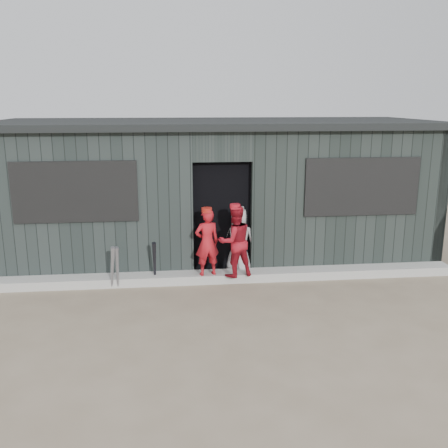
{
  "coord_description": "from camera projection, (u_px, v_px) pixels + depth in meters",
  "views": [
    {
      "loc": [
        -0.85,
        -6.16,
        2.99
      ],
      "look_at": [
        0.0,
        1.8,
        1.0
      ],
      "focal_mm": 40.0,
      "sensor_mm": 36.0,
      "label": 1
    }
  ],
  "objects": [
    {
      "name": "player_grey_back",
      "position": [
        239.0,
        241.0,
        8.69
      ],
      "size": [
        0.66,
        0.52,
        1.19
      ],
      "primitive_type": "imported",
      "rotation": [
        0.0,
        0.0,
        2.87
      ],
      "color": "#A8A8A8",
      "rests_on": "ground"
    },
    {
      "name": "ground",
      "position": [
        238.0,
        327.0,
        6.75
      ],
      "size": [
        80.0,
        80.0,
        0.0
      ],
      "primitive_type": "plane",
      "color": "#756551",
      "rests_on": "ground"
    },
    {
      "name": "player_red_right",
      "position": [
        235.0,
        241.0,
        8.16
      ],
      "size": [
        0.69,
        0.6,
        1.19
      ],
      "primitive_type": "imported",
      "rotation": [
        0.0,
        0.0,
        3.44
      ],
      "color": "maroon",
      "rests_on": "curb"
    },
    {
      "name": "bat_left",
      "position": [
        112.0,
        268.0,
        7.98
      ],
      "size": [
        0.17,
        0.29,
        0.76
      ],
      "primitive_type": "cone",
      "rotation": [
        0.28,
        0.0,
        0.38
      ],
      "color": "gray",
      "rests_on": "ground"
    },
    {
      "name": "curb",
      "position": [
        224.0,
        276.0,
        8.49
      ],
      "size": [
        8.0,
        0.36,
        0.15
      ],
      "primitive_type": "cube",
      "color": "#A2A29D",
      "rests_on": "ground"
    },
    {
      "name": "player_red_left",
      "position": [
        207.0,
        242.0,
        8.22
      ],
      "size": [
        0.46,
        0.35,
        1.12
      ],
      "primitive_type": "imported",
      "rotation": [
        0.0,
        0.0,
        3.37
      ],
      "color": "#B1151E",
      "rests_on": "curb"
    },
    {
      "name": "dugout",
      "position": [
        215.0,
        189.0,
        9.82
      ],
      "size": [
        8.3,
        3.3,
        2.62
      ],
      "color": "black",
      "rests_on": "ground"
    },
    {
      "name": "bat_mid",
      "position": [
        117.0,
        268.0,
        8.0
      ],
      "size": [
        0.1,
        0.24,
        0.75
      ],
      "primitive_type": "cone",
      "rotation": [
        0.22,
        0.0,
        0.16
      ],
      "color": "gray",
      "rests_on": "ground"
    },
    {
      "name": "bat_right",
      "position": [
        155.0,
        263.0,
        8.22
      ],
      "size": [
        0.08,
        0.32,
        0.77
      ],
      "primitive_type": "cone",
      "rotation": [
        0.33,
        0.0,
        0.04
      ],
      "color": "black",
      "rests_on": "ground"
    }
  ]
}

